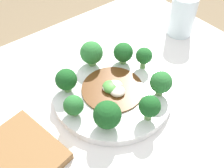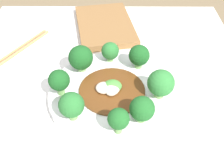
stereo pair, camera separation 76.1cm
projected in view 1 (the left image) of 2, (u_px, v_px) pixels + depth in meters
plate at (112, 93)px, 0.64m from camera, size 0.29×0.29×0.02m
broccoli_north at (150, 107)px, 0.54m from camera, size 0.05×0.05×0.06m
broccoli_southwest at (123, 53)px, 0.67m from camera, size 0.05×0.05×0.06m
broccoli_northeast at (107, 115)px, 0.53m from camera, size 0.06×0.06×0.07m
broccoli_southeast at (66, 80)px, 0.60m from camera, size 0.05×0.05×0.06m
broccoli_east at (74, 105)px, 0.56m from camera, size 0.04×0.04×0.05m
broccoli_west at (144, 56)px, 0.66m from camera, size 0.04×0.04×0.06m
broccoli_northwest at (161, 83)px, 0.59m from camera, size 0.05×0.05×0.06m
broccoli_south at (91, 53)px, 0.67m from camera, size 0.06×0.06×0.07m
stirfry_center at (112, 89)px, 0.62m from camera, size 0.15×0.15×0.02m
drinking_glass at (182, 16)px, 0.78m from camera, size 0.08×0.08×0.12m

